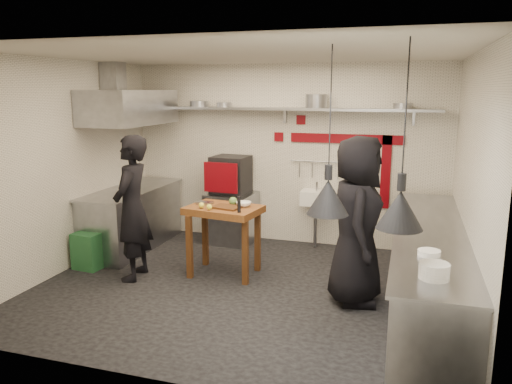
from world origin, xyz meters
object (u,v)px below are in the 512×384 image
(green_bin, at_px, (90,250))
(chef_left, at_px, (132,208))
(oven_stand, at_px, (232,218))
(combi_oven, at_px, (231,174))
(chef_right, at_px, (357,221))
(prep_table, at_px, (224,241))

(green_bin, distance_m, chef_left, 1.05)
(oven_stand, bearing_deg, combi_oven, 118.06)
(combi_oven, bearing_deg, chef_right, -35.73)
(combi_oven, distance_m, prep_table, 1.62)
(oven_stand, bearing_deg, chef_right, -35.18)
(combi_oven, height_order, green_bin, combi_oven)
(combi_oven, distance_m, chef_right, 2.81)
(prep_table, height_order, chef_right, chef_right)
(combi_oven, height_order, chef_right, chef_right)
(green_bin, bearing_deg, chef_right, -0.74)
(combi_oven, bearing_deg, green_bin, -125.52)
(chef_left, bearing_deg, oven_stand, 151.52)
(oven_stand, height_order, combi_oven, combi_oven)
(green_bin, relative_size, chef_right, 0.26)
(combi_oven, bearing_deg, oven_stand, -61.94)
(green_bin, bearing_deg, oven_stand, 49.30)
(oven_stand, bearing_deg, prep_table, -70.00)
(oven_stand, relative_size, green_bin, 1.60)
(chef_left, bearing_deg, combi_oven, 152.71)
(prep_table, bearing_deg, chef_left, -148.35)
(combi_oven, relative_size, chef_left, 0.31)
(combi_oven, relative_size, green_bin, 1.16)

